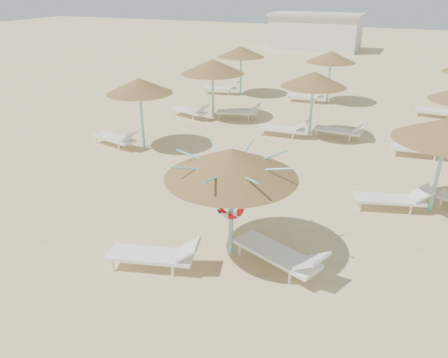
% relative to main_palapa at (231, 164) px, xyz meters
% --- Properties ---
extents(ground, '(120.00, 120.00, 0.00)m').
position_rel_main_palapa_xyz_m(ground, '(-0.21, -0.36, -2.29)').
color(ground, '#DFC588').
rests_on(ground, ground).
extents(main_palapa, '(2.95, 2.95, 2.64)m').
position_rel_main_palapa_xyz_m(main_palapa, '(0.00, 0.00, 0.00)').
color(main_palapa, '#7FD8DC').
rests_on(main_palapa, ground).
extents(lounger_main_a, '(2.14, 1.15, 0.75)m').
position_rel_main_palapa_xyz_m(lounger_main_a, '(-1.27, -1.21, -1.94)').
color(lounger_main_a, white).
rests_on(lounger_main_a, ground).
extents(lounger_main_b, '(2.31, 1.44, 0.81)m').
position_rel_main_palapa_xyz_m(lounger_main_b, '(1.28, -0.13, -1.91)').
color(lounger_main_b, white).
rests_on(lounger_main_b, ground).
extents(palapa_field, '(18.79, 13.53, 2.72)m').
position_rel_main_palapa_xyz_m(palapa_field, '(0.07, 9.81, 0.00)').
color(palapa_field, '#7FD8DC').
rests_on(palapa_field, ground).
extents(service_hut, '(8.40, 4.40, 3.25)m').
position_rel_main_palapa_xyz_m(service_hut, '(-6.21, 34.64, -0.65)').
color(service_hut, silver).
rests_on(service_hut, ground).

